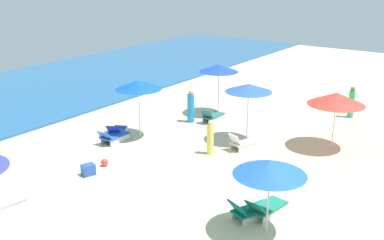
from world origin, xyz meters
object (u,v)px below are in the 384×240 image
object	(u,v)px
beachgoer_1	(191,107)
umbrella_5	(219,68)
umbrella_0	(336,99)
lounge_chair_5_0	(212,116)
beachgoer_0	(351,103)
lounge_chair_2_1	(114,136)
lounge_chair_3_0	(242,143)
cooler_box_1	(88,170)
beach_ball_0	(105,163)
lounge_chair_4_1	(266,208)
umbrella_3	(249,88)
beachgoer_2	(210,138)
umbrella_4	(270,167)
umbrella_2	(138,85)
lounge_chair_2_0	(117,131)
lounge_chair_4_0	(250,210)
lounge_chair_1_1	(1,202)

from	to	relation	value
beachgoer_1	umbrella_5	bearing A→B (deg)	-106.56
umbrella_0	lounge_chair_5_0	distance (m)	6.49
umbrella_0	beachgoer_0	distance (m)	5.06
lounge_chair_2_1	lounge_chair_3_0	size ratio (longest dim) A/B	1.08
lounge_chair_2_1	cooler_box_1	world-z (taller)	lounge_chair_2_1
umbrella_5	lounge_chair_5_0	xyz separation A→B (m)	(-1.20, -0.40, -2.19)
beach_ball_0	lounge_chair_4_1	bearing A→B (deg)	-88.48
umbrella_3	beachgoer_2	distance (m)	2.86
beach_ball_0	cooler_box_1	bearing A→B (deg)	-173.51
umbrella_4	umbrella_5	distance (m)	11.64
lounge_chair_2_1	umbrella_5	size ratio (longest dim) A/B	0.54
lounge_chair_2_1	lounge_chair_5_0	size ratio (longest dim) A/B	1.00
umbrella_4	beachgoer_0	bearing A→B (deg)	6.68
umbrella_2	lounge_chair_2_0	xyz separation A→B (m)	(-0.54, 0.95, -2.19)
umbrella_5	beachgoer_1	world-z (taller)	umbrella_5
lounge_chair_4_1	lounge_chair_5_0	distance (m)	9.50
lounge_chair_3_0	lounge_chair_4_0	bearing A→B (deg)	140.49
umbrella_2	beachgoer_0	bearing A→B (deg)	-38.94
umbrella_0	umbrella_4	bearing A→B (deg)	-174.38
lounge_chair_1_1	umbrella_3	size ratio (longest dim) A/B	0.57
umbrella_0	umbrella_3	bearing A→B (deg)	112.61
lounge_chair_5_0	beach_ball_0	world-z (taller)	lounge_chair_5_0
lounge_chair_5_0	beachgoer_1	bearing A→B (deg)	41.36
umbrella_0	umbrella_5	xyz separation A→B (m)	(1.28, 6.60, 0.27)
lounge_chair_1_1	lounge_chair_5_0	bearing A→B (deg)	-86.46
umbrella_5	cooler_box_1	distance (m)	9.53
lounge_chair_2_1	umbrella_3	distance (m)	6.33
umbrella_4	cooler_box_1	world-z (taller)	umbrella_4
lounge_chair_4_0	lounge_chair_5_0	world-z (taller)	lounge_chair_5_0
lounge_chair_4_1	lounge_chair_5_0	size ratio (longest dim) A/B	1.09
umbrella_3	beachgoer_1	xyz separation A→B (m)	(0.78, 3.63, -1.67)
lounge_chair_4_0	beach_ball_0	size ratio (longest dim) A/B	5.59
umbrella_4	beachgoer_2	xyz separation A→B (m)	(4.12, 4.68, -1.39)
umbrella_3	lounge_chair_5_0	distance (m)	3.86
lounge_chair_1_1	umbrella_2	size ratio (longest dim) A/B	0.56
umbrella_0	beach_ball_0	size ratio (longest dim) A/B	8.44
lounge_chair_2_1	lounge_chair_5_0	distance (m)	5.39
umbrella_0	umbrella_4	size ratio (longest dim) A/B	1.07
umbrella_3	beachgoer_0	world-z (taller)	umbrella_3
umbrella_3	beach_ball_0	bearing A→B (deg)	150.29
umbrella_3	umbrella_4	world-z (taller)	umbrella_3
umbrella_2	lounge_chair_4_1	size ratio (longest dim) A/B	1.68
lounge_chair_3_0	cooler_box_1	world-z (taller)	lounge_chair_3_0
umbrella_0	beach_ball_0	world-z (taller)	umbrella_0
lounge_chair_2_0	umbrella_0	bearing A→B (deg)	-178.24
lounge_chair_1_1	lounge_chair_2_1	bearing A→B (deg)	-71.56
beachgoer_2	beach_ball_0	xyz separation A→B (m)	(-3.45, 2.69, -0.55)
beachgoer_1	beachgoer_0	bearing A→B (deg)	-143.61
lounge_chair_4_0	beachgoer_2	world-z (taller)	beachgoer_2
lounge_chair_4_1	umbrella_0	bearing A→B (deg)	-77.89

